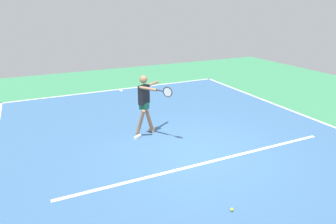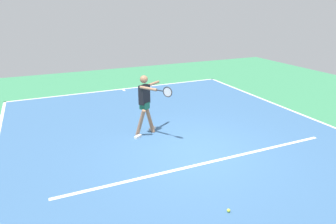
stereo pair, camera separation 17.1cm
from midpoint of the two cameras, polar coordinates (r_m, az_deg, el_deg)
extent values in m
plane|color=#388456|center=(8.17, 5.47, -7.32)|extent=(23.38, 23.38, 0.00)
cube|color=#38608E|center=(8.17, 5.47, -7.31)|extent=(9.85, 13.86, 0.00)
cube|color=white|center=(14.18, -8.27, 4.32)|extent=(9.85, 0.10, 0.01)
cube|color=white|center=(11.23, 27.72, -1.90)|extent=(0.10, 13.86, 0.01)
cube|color=white|center=(7.64, 8.08, -9.45)|extent=(7.38, 0.10, 0.01)
cube|color=white|center=(13.99, -8.04, 4.13)|extent=(0.10, 0.30, 0.01)
cylinder|color=#9E7051|center=(9.21, -3.00, -1.23)|extent=(0.30, 0.38, 0.87)
cube|color=white|center=(9.46, -2.46, -3.14)|extent=(0.26, 0.22, 0.07)
cylinder|color=#9E7051|center=(8.88, -4.68, -2.09)|extent=(0.30, 0.38, 0.87)
cube|color=white|center=(8.92, -5.16, -4.65)|extent=(0.26, 0.22, 0.07)
cube|color=#1E664C|center=(8.88, -3.89, 1.22)|extent=(0.32, 0.30, 0.20)
cube|color=black|center=(8.78, -3.94, 3.32)|extent=(0.38, 0.34, 0.56)
sphere|color=#9E7051|center=(8.66, -4.01, 6.18)|extent=(0.23, 0.23, 0.23)
cylinder|color=#9E7051|center=(9.07, -2.29, 5.38)|extent=(0.51, 0.37, 0.08)
cylinder|color=#9E7051|center=(8.42, -3.14, 4.45)|extent=(0.37, 0.51, 0.08)
cylinder|color=black|center=(8.20, -0.94, 4.07)|extent=(0.15, 0.20, 0.03)
torus|color=black|center=(8.08, 0.51, 3.82)|extent=(0.18, 0.26, 0.29)
cylinder|color=silver|center=(8.08, 0.51, 3.82)|extent=(0.14, 0.21, 0.25)
sphere|color=#C6E53D|center=(6.10, 12.20, -17.73)|extent=(0.07, 0.07, 0.07)
camera|label=1|loc=(0.09, -89.41, 0.21)|focal=32.26mm
camera|label=2|loc=(0.09, 90.59, -0.21)|focal=32.26mm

